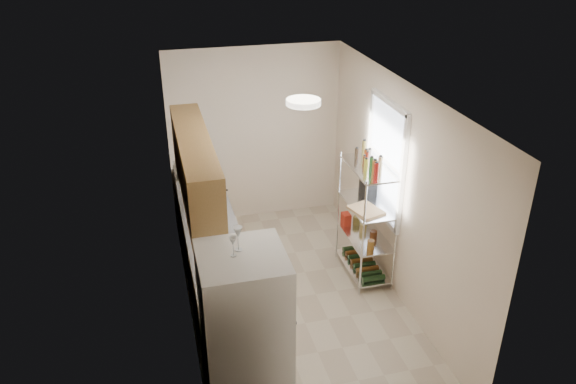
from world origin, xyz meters
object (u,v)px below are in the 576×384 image
Objects in this scene: refrigerator at (245,340)px; frying_pan_large at (196,204)px; cutting_board at (366,210)px; espresso_machine at (368,185)px; rice_cooker at (210,219)px.

frying_pan_large is (-0.15, 2.55, 0.05)m from refrigerator.
cutting_board is at bearing 43.56° from refrigerator.
espresso_machine reaches higher than cutting_board.
refrigerator reaches higher than espresso_machine.
refrigerator is 6.55× the size of frying_pan_large.
frying_pan_large is 2.18m from espresso_machine.
frying_pan_large is 0.97× the size of espresso_machine.
refrigerator is 7.49× the size of rice_cooker.
refrigerator reaches higher than frying_pan_large.
rice_cooker is (-0.04, 2.01, 0.12)m from refrigerator.
cutting_board is (1.94, -0.85, 0.10)m from frying_pan_large.
frying_pan_large is at bearing 169.18° from espresso_machine.
cutting_board is 1.42× the size of espresso_machine.
refrigerator is 2.02m from rice_cooker.
frying_pan_large is at bearing 156.40° from cutting_board.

